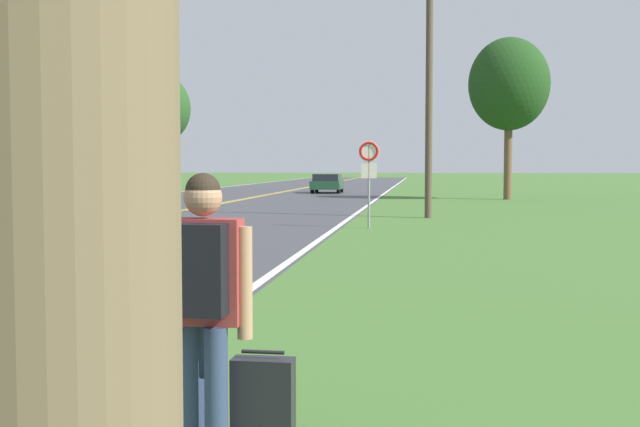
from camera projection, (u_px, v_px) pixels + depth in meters
The scene contains 8 objects.
hitchhiker_person at pixel (202, 287), 4.73m from camera, with size 0.59×0.43×1.75m.
suitcase at pixel (263, 407), 4.91m from camera, with size 0.38×0.18×0.66m.
traffic_sign at pixel (369, 162), 22.77m from camera, with size 0.60×0.10×2.50m.
utility_pole_midground at pixel (429, 74), 27.17m from camera, with size 1.80×0.24×9.45m.
tree_behind_sign at pixel (41, 89), 39.77m from camera, with size 4.54×4.54×8.22m.
tree_mid_treeline at pixel (509, 85), 42.04m from camera, with size 4.23×4.23×8.51m.
tree_far_back at pixel (160, 109), 57.34m from camera, with size 4.32×4.32×8.37m.
car_dark_green_hatchback_mid_near at pixel (327, 183), 52.43m from camera, with size 1.94×3.83×1.25m.
Camera 1 is at (9.46, -1.53, 1.79)m, focal length 45.00 mm.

